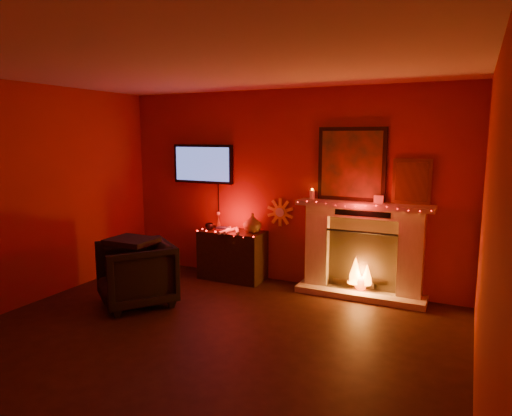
% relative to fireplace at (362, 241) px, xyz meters
% --- Properties ---
extents(room, '(5.00, 5.00, 5.00)m').
position_rel_fireplace_xyz_m(room, '(-1.14, -2.39, 0.63)').
color(room, black).
rests_on(room, ground).
extents(floor, '(5.00, 5.00, 0.00)m').
position_rel_fireplace_xyz_m(floor, '(-1.14, -2.39, -0.72)').
color(floor, black).
rests_on(floor, ground).
extents(fireplace, '(1.72, 0.40, 2.18)m').
position_rel_fireplace_xyz_m(fireplace, '(0.00, 0.00, 0.00)').
color(fireplace, beige).
rests_on(fireplace, floor).
extents(tv, '(1.00, 0.07, 1.24)m').
position_rel_fireplace_xyz_m(tv, '(-2.44, 0.06, 0.92)').
color(tv, black).
rests_on(tv, room).
extents(sunburst_clock, '(0.40, 0.03, 0.40)m').
position_rel_fireplace_xyz_m(sunburst_clock, '(-1.19, 0.09, 0.28)').
color(sunburst_clock, gold).
rests_on(sunburst_clock, room).
extents(console_table, '(0.94, 0.56, 0.98)m').
position_rel_fireplace_xyz_m(console_table, '(-1.83, -0.13, -0.33)').
color(console_table, black).
rests_on(console_table, floor).
extents(armchair, '(1.19, 1.19, 0.78)m').
position_rel_fireplace_xyz_m(armchair, '(-2.43, -1.54, -0.33)').
color(armchair, black).
rests_on(armchair, floor).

